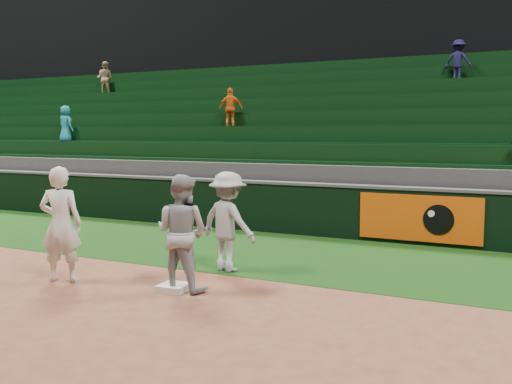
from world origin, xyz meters
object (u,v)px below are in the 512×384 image
at_px(first_base, 174,287).
at_px(baserunner, 182,233).
at_px(base_coach, 228,222).
at_px(first_baseman, 61,224).

distance_m(first_base, baserunner, 0.86).
height_order(baserunner, base_coach, baserunner).
distance_m(baserunner, base_coach, 1.38).
distance_m(first_base, base_coach, 1.69).
bearing_deg(first_base, baserunner, 40.39).
bearing_deg(first_base, first_baseman, -170.07).
xyz_separation_m(first_base, baserunner, (0.10, 0.09, 0.85)).
bearing_deg(baserunner, base_coach, -92.41).
height_order(first_base, baserunner, baserunner).
bearing_deg(base_coach, baserunner, 101.39).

